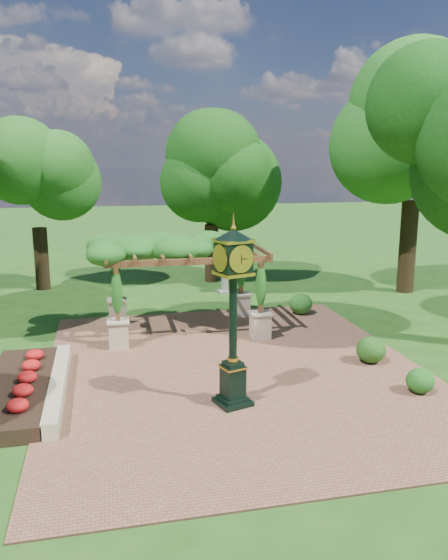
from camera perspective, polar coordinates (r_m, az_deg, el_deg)
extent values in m
plane|color=#1E4714|center=(14.12, 2.26, -10.88)|extent=(120.00, 120.00, 0.00)
cube|color=brown|center=(15.01, 1.27, -9.35)|extent=(10.00, 12.00, 0.04)
cube|color=#C6B793|center=(14.15, -16.93, -10.50)|extent=(0.35, 5.00, 0.40)
cube|color=red|center=(14.26, -20.60, -10.66)|extent=(1.50, 5.00, 0.36)
cube|color=black|center=(12.97, 0.92, -12.59)|extent=(0.91, 0.91, 0.11)
cube|color=black|center=(12.77, 0.93, -10.58)|extent=(0.57, 0.57, 0.82)
cube|color=gold|center=(12.63, 0.93, -9.06)|extent=(0.64, 0.64, 0.04)
cylinder|color=black|center=(12.25, 0.95, -3.88)|extent=(0.23, 0.23, 2.10)
cube|color=black|center=(11.95, 0.98, 2.43)|extent=(0.80, 0.80, 0.64)
cylinder|color=beige|center=(11.67, 1.80, 2.19)|extent=(0.53, 0.19, 0.55)
cone|color=black|center=(11.88, 0.98, 4.82)|extent=(1.03, 1.03, 0.23)
sphere|color=gold|center=(11.86, 0.99, 5.47)|extent=(0.13, 0.13, 0.13)
cube|color=#BEAD8D|center=(16.87, -10.95, -5.61)|extent=(0.59, 0.59, 0.80)
cube|color=brown|center=(16.53, -11.13, -1.43)|extent=(0.14, 0.14, 1.64)
cube|color=#BEAD8D|center=(17.46, 3.81, -4.80)|extent=(0.59, 0.59, 0.80)
cube|color=brown|center=(17.13, 3.87, -0.75)|extent=(0.14, 0.14, 1.64)
cube|color=#BEAD8D|center=(19.42, -11.08, -3.25)|extent=(0.59, 0.59, 0.80)
cube|color=brown|center=(19.13, -11.24, 0.41)|extent=(0.14, 0.14, 1.64)
cube|color=#BEAD8D|center=(19.94, 1.78, -2.62)|extent=(0.59, 0.59, 0.80)
cube|color=brown|center=(19.65, 1.80, 0.95)|extent=(0.14, 0.14, 1.64)
cube|color=brown|center=(16.51, -3.53, 1.92)|extent=(5.15, 0.21, 0.20)
cube|color=brown|center=(19.11, -4.67, 3.31)|extent=(5.15, 0.21, 0.20)
ellipsoid|color=#1D5719|center=(17.77, -4.16, 3.43)|extent=(5.20, 3.28, 0.89)
cube|color=gray|center=(23.72, 0.08, -1.18)|extent=(0.60, 0.60, 0.11)
cylinder|color=gray|center=(23.62, 0.08, -0.05)|extent=(0.31, 0.31, 0.95)
cylinder|color=gray|center=(23.52, 0.08, 1.13)|extent=(0.57, 0.57, 0.05)
ellipsoid|color=#1D5819|center=(14.27, 19.81, -9.87)|extent=(0.79, 0.79, 0.61)
ellipsoid|color=#1F4B15|center=(15.89, 15.11, -7.04)|extent=(0.97, 0.97, 0.74)
ellipsoid|color=#225D1A|center=(20.36, 8.02, -2.48)|extent=(1.10, 1.10, 0.76)
cylinder|color=black|center=(25.43, -18.53, 2.13)|extent=(0.62, 0.62, 2.75)
ellipsoid|color=#1E5317|center=(25.09, -19.08, 10.12)|extent=(3.67, 3.67, 4.34)
cylinder|color=black|center=(25.73, -1.31, 2.83)|extent=(0.64, 0.64, 2.71)
ellipsoid|color=#154210|center=(25.40, -1.35, 10.62)|extent=(4.20, 4.20, 4.27)
cylinder|color=black|center=(24.82, 18.64, 3.30)|extent=(0.73, 0.73, 3.95)
ellipsoid|color=#205E1A|center=(24.62, 19.47, 15.08)|extent=(5.18, 5.18, 6.23)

